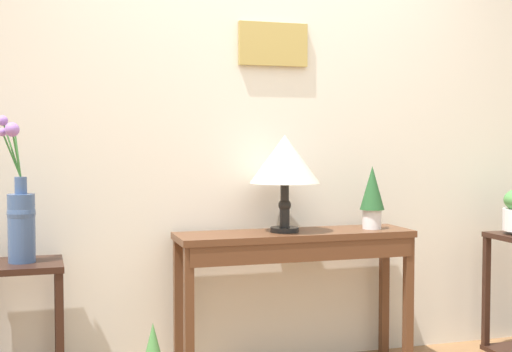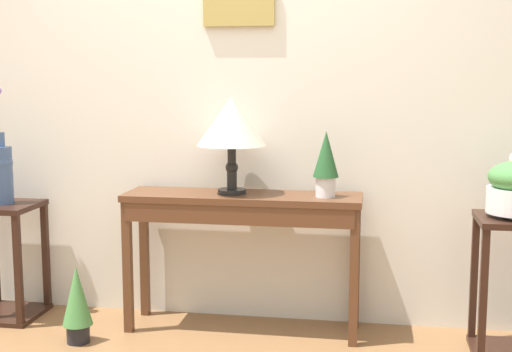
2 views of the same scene
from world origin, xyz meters
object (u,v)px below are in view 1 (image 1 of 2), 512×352
console_table (296,254)px  pedestal_stand_left (23,332)px  flower_vase_tall_left (21,216)px  table_lamp (285,161)px  potted_plant_on_console (372,194)px

console_table → pedestal_stand_left: 1.41m
pedestal_stand_left → flower_vase_tall_left: bearing=-169.4°
console_table → table_lamp: 0.49m
potted_plant_on_console → console_table: bearing=-179.3°
pedestal_stand_left → flower_vase_tall_left: (-0.00, -0.00, 0.55)m
table_lamp → flower_vase_tall_left: flower_vase_tall_left is taller
console_table → pedestal_stand_left: (-1.37, 0.00, -0.31)m
console_table → table_lamp: size_ratio=2.48×
table_lamp → potted_plant_on_console: 0.53m
console_table → potted_plant_on_console: size_ratio=3.69×
table_lamp → pedestal_stand_left: (-1.32, -0.02, -0.80)m
potted_plant_on_console → flower_vase_tall_left: 1.82m
potted_plant_on_console → flower_vase_tall_left: bearing=-179.9°
table_lamp → pedestal_stand_left: size_ratio=0.77×
pedestal_stand_left → potted_plant_on_console: bearing=0.1°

